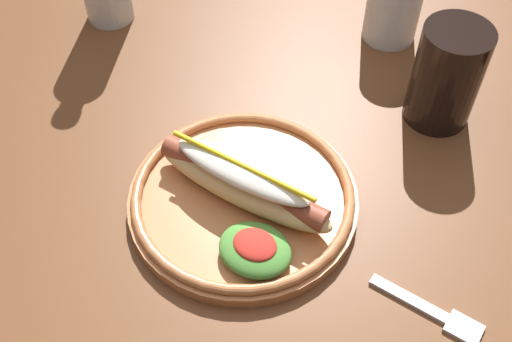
{
  "coord_description": "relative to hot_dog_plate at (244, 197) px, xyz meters",
  "views": [
    {
      "loc": [
        0.29,
        -0.51,
        1.32
      ],
      "look_at": [
        0.07,
        -0.12,
        0.77
      ],
      "focal_mm": 43.66,
      "sensor_mm": 36.0,
      "label": 1
    }
  ],
  "objects": [
    {
      "name": "hot_dog_plate",
      "position": [
        0.0,
        0.0,
        0.0
      ],
      "size": [
        0.26,
        0.26,
        0.08
      ],
      "color": "#B77042",
      "rests_on": "dining_table"
    },
    {
      "name": "ground_plane",
      "position": [
        -0.07,
        0.16,
        -0.76
      ],
      "size": [
        8.0,
        8.0,
        0.0
      ],
      "primitive_type": "plane",
      "color": "brown"
    },
    {
      "name": "soda_cup",
      "position": [
        0.14,
        0.25,
        0.05
      ],
      "size": [
        0.08,
        0.08,
        0.13
      ],
      "primitive_type": "cylinder",
      "color": "black",
      "rests_on": "dining_table"
    },
    {
      "name": "dining_table",
      "position": [
        -0.07,
        0.16,
        -0.11
      ],
      "size": [
        1.47,
        0.94,
        0.74
      ],
      "color": "brown",
      "rests_on": "ground_plane"
    },
    {
      "name": "fork",
      "position": [
        0.23,
        -0.02,
        -0.02
      ],
      "size": [
        0.12,
        0.03,
        0.0
      ],
      "rotation": [
        0.0,
        0.0,
        -0.07
      ],
      "color": "silver",
      "rests_on": "dining_table"
    }
  ]
}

